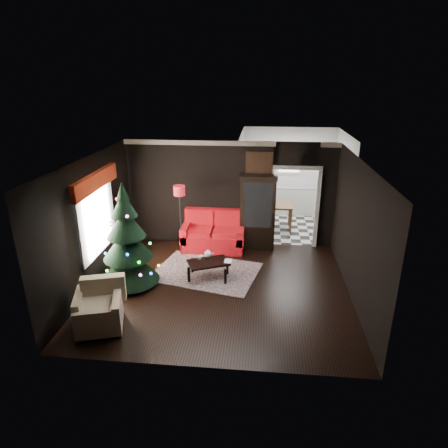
# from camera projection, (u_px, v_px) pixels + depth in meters

# --- Properties ---
(floor) EXTENTS (5.50, 5.50, 0.00)m
(floor) POSITION_uv_depth(u_px,v_px,m) (220.00, 288.00, 8.51)
(floor) COLOR black
(floor) RESTS_ON ground
(ceiling) EXTENTS (5.50, 5.50, 0.00)m
(ceiling) POSITION_uv_depth(u_px,v_px,m) (219.00, 161.00, 7.52)
(ceiling) COLOR white
(ceiling) RESTS_ON ground
(wall_back) EXTENTS (5.50, 0.00, 5.50)m
(wall_back) POSITION_uv_depth(u_px,v_px,m) (230.00, 194.00, 10.34)
(wall_back) COLOR black
(wall_back) RESTS_ON ground
(wall_front) EXTENTS (5.50, 0.00, 5.50)m
(wall_front) POSITION_uv_depth(u_px,v_px,m) (201.00, 290.00, 5.69)
(wall_front) COLOR black
(wall_front) RESTS_ON ground
(wall_left) EXTENTS (0.00, 5.50, 5.50)m
(wall_left) POSITION_uv_depth(u_px,v_px,m) (91.00, 223.00, 8.27)
(wall_left) COLOR black
(wall_left) RESTS_ON ground
(wall_right) EXTENTS (0.00, 5.50, 5.50)m
(wall_right) POSITION_uv_depth(u_px,v_px,m) (357.00, 233.00, 7.76)
(wall_right) COLOR black
(wall_right) RESTS_ON ground
(doorway) EXTENTS (1.10, 0.10, 2.10)m
(doorway) POSITION_uv_depth(u_px,v_px,m) (294.00, 208.00, 10.31)
(doorway) COLOR silver
(doorway) RESTS_ON ground
(left_window) EXTENTS (0.05, 1.60, 1.40)m
(left_window) POSITION_uv_depth(u_px,v_px,m) (96.00, 218.00, 8.43)
(left_window) COLOR white
(left_window) RESTS_ON wall_left
(valance) EXTENTS (0.12, 2.10, 0.35)m
(valance) POSITION_uv_depth(u_px,v_px,m) (95.00, 181.00, 8.14)
(valance) COLOR maroon
(valance) RESTS_ON wall_left
(kitchen_floor) EXTENTS (3.00, 3.00, 0.00)m
(kitchen_floor) POSITION_uv_depth(u_px,v_px,m) (288.00, 225.00, 12.08)
(kitchen_floor) COLOR silver
(kitchen_floor) RESTS_ON ground
(kitchen_window) EXTENTS (0.70, 0.06, 0.70)m
(kitchen_window) POSITION_uv_depth(u_px,v_px,m) (289.00, 161.00, 12.82)
(kitchen_window) COLOR white
(kitchen_window) RESTS_ON ground
(rug) EXTENTS (2.68, 2.20, 0.01)m
(rug) POSITION_uv_depth(u_px,v_px,m) (206.00, 272.00, 9.20)
(rug) COLOR #483A44
(rug) RESTS_ON ground
(loveseat) EXTENTS (1.70, 0.90, 1.00)m
(loveseat) POSITION_uv_depth(u_px,v_px,m) (213.00, 231.00, 10.28)
(loveseat) COLOR maroon
(loveseat) RESTS_ON ground
(curio_cabinet) EXTENTS (0.90, 0.45, 1.90)m
(curio_cabinet) POSITION_uv_depth(u_px,v_px,m) (258.00, 214.00, 10.22)
(curio_cabinet) COLOR black
(curio_cabinet) RESTS_ON ground
(floor_lamp) EXTENTS (0.36, 0.36, 1.89)m
(floor_lamp) POSITION_uv_depth(u_px,v_px,m) (181.00, 221.00, 10.04)
(floor_lamp) COLOR black
(floor_lamp) RESTS_ON ground
(christmas_tree) EXTENTS (1.35, 1.35, 2.41)m
(christmas_tree) POSITION_uv_depth(u_px,v_px,m) (127.00, 240.00, 8.31)
(christmas_tree) COLOR black
(christmas_tree) RESTS_ON ground
(armchair) EXTENTS (1.05, 1.05, 0.86)m
(armchair) POSITION_uv_depth(u_px,v_px,m) (98.00, 306.00, 7.01)
(armchair) COLOR tan
(armchair) RESTS_ON ground
(coffee_table) EXTENTS (1.03, 0.85, 0.40)m
(coffee_table) POSITION_uv_depth(u_px,v_px,m) (209.00, 270.00, 8.85)
(coffee_table) COLOR black
(coffee_table) RESTS_ON rug
(teapot) EXTENTS (0.25, 0.25, 0.18)m
(teapot) POSITION_uv_depth(u_px,v_px,m) (208.00, 254.00, 8.95)
(teapot) COLOR white
(teapot) RESTS_ON coffee_table
(cup_a) EXTENTS (0.06, 0.06, 0.05)m
(cup_a) POSITION_uv_depth(u_px,v_px,m) (201.00, 256.00, 8.99)
(cup_a) COLOR silver
(cup_a) RESTS_ON coffee_table
(cup_b) EXTENTS (0.10, 0.10, 0.06)m
(cup_b) POSITION_uv_depth(u_px,v_px,m) (199.00, 257.00, 8.91)
(cup_b) COLOR white
(cup_b) RESTS_ON coffee_table
(book) EXTENTS (0.17, 0.02, 0.22)m
(book) POSITION_uv_depth(u_px,v_px,m) (224.00, 257.00, 8.76)
(book) COLOR #A57A5C
(book) RESTS_ON coffee_table
(wall_clock) EXTENTS (0.32, 0.32, 0.06)m
(wall_clock) POSITION_uv_depth(u_px,v_px,m) (308.00, 159.00, 9.77)
(wall_clock) COLOR white
(wall_clock) RESTS_ON wall_back
(painting) EXTENTS (0.62, 0.05, 0.52)m
(painting) POSITION_uv_depth(u_px,v_px,m) (259.00, 163.00, 9.93)
(painting) COLOR tan
(painting) RESTS_ON wall_back
(kitchen_counter) EXTENTS (1.80, 0.60, 0.90)m
(kitchen_counter) POSITION_uv_depth(u_px,v_px,m) (287.00, 200.00, 13.03)
(kitchen_counter) COLOR beige
(kitchen_counter) RESTS_ON ground
(kitchen_table) EXTENTS (0.70, 0.70, 0.75)m
(kitchen_table) POSITION_uv_depth(u_px,v_px,m) (280.00, 217.00, 11.69)
(kitchen_table) COLOR brown
(kitchen_table) RESTS_ON ground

